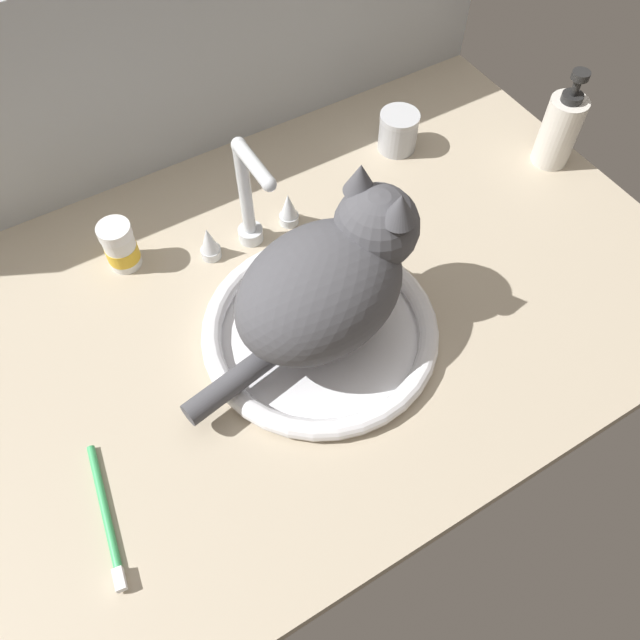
{
  "coord_description": "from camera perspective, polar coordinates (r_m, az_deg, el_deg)",
  "views": [
    {
      "loc": [
        -27.2,
        -48.79,
        80.86
      ],
      "look_at": [
        -1.74,
        -6.14,
        7.0
      ],
      "focal_mm": 35.66,
      "sensor_mm": 36.0,
      "label": 1
    }
  ],
  "objects": [
    {
      "name": "metal_jar",
      "position": [
        1.18,
        7.03,
        16.46
      ],
      "size": [
        6.98,
        6.98,
        7.08
      ],
      "color": "#B2B5BA",
      "rests_on": "countertop"
    },
    {
      "name": "backsplash_wall",
      "position": [
        1.11,
        -12.07,
        20.83
      ],
      "size": [
        116.26,
        2.4,
        37.31
      ],
      "primitive_type": "cube",
      "color": "#B2B7BC",
      "rests_on": "ground"
    },
    {
      "name": "toothbrush",
      "position": [
        0.85,
        -18.6,
        -16.5
      ],
      "size": [
        3.81,
        18.91,
        1.7
      ],
      "color": "#3FB266",
      "rests_on": "countertop"
    },
    {
      "name": "pill_bottle",
      "position": [
        1.02,
        -17.47,
        6.27
      ],
      "size": [
        5.1,
        5.1,
        8.31
      ],
      "color": "white",
      "rests_on": "countertop"
    },
    {
      "name": "cat",
      "position": [
        0.84,
        1.08,
        3.76
      ],
      "size": [
        38.45,
        22.79,
        21.4
      ],
      "color": "#4C4C51",
      "rests_on": "sink_basin"
    },
    {
      "name": "sink_basin",
      "position": [
        0.91,
        0.0,
        -0.94
      ],
      "size": [
        34.1,
        34.1,
        2.92
      ],
      "color": "white",
      "rests_on": "countertop"
    },
    {
      "name": "soap_pump_bottle",
      "position": [
        1.19,
        20.72,
        15.72
      ],
      "size": [
        6.37,
        6.37,
        17.7
      ],
      "color": "silver",
      "rests_on": "countertop"
    },
    {
      "name": "countertop",
      "position": [
        0.97,
        -0.97,
        1.21
      ],
      "size": [
        116.26,
        75.84,
        3.0
      ],
      "primitive_type": "cube",
      "color": "#B7A88E",
      "rests_on": "ground"
    },
    {
      "name": "faucet",
      "position": [
        0.98,
        -6.37,
        10.07
      ],
      "size": [
        17.28,
        11.82,
        20.34
      ],
      "color": "silver",
      "rests_on": "countertop"
    }
  ]
}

